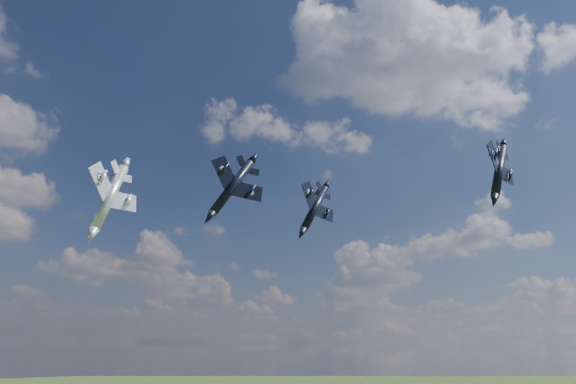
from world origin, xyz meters
TOP-DOWN VIEW (x-y plane):
  - jet_lead_navy at (-3.98, 14.74)m, footprint 13.92×17.23m
  - jet_right_navy at (23.11, -16.25)m, footprint 11.49×14.62m
  - jet_high_navy at (21.64, 23.82)m, footprint 13.31×17.43m
  - jet_left_silver at (-20.35, 24.50)m, footprint 17.79×20.09m

SIDE VIEW (x-z plane):
  - jet_left_silver at x=-20.35m, z-range 75.74..83.76m
  - jet_lead_navy at x=-3.98m, z-range 77.82..86.54m
  - jet_right_navy at x=23.11m, z-range 79.09..86.11m
  - jet_high_navy at x=21.64m, z-range 79.46..88.78m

